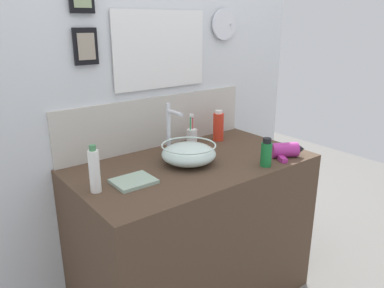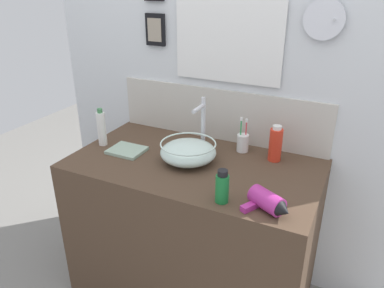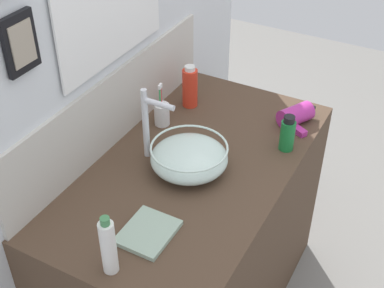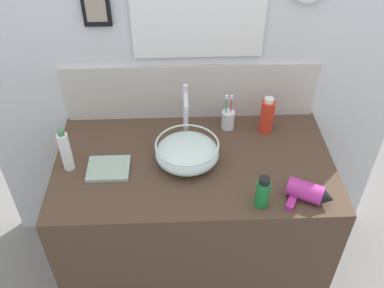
{
  "view_description": "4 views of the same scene",
  "coord_description": "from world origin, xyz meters",
  "px_view_note": "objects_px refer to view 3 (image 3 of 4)",
  "views": [
    {
      "loc": [
        -1.1,
        -1.41,
        1.52
      ],
      "look_at": [
        -0.01,
        0.0,
        0.93
      ],
      "focal_mm": 35.0,
      "sensor_mm": 36.0,
      "label": 1
    },
    {
      "loc": [
        0.71,
        -1.48,
        1.68
      ],
      "look_at": [
        -0.01,
        0.0,
        0.93
      ],
      "focal_mm": 35.0,
      "sensor_mm": 36.0,
      "label": 2
    },
    {
      "loc": [
        -1.33,
        -0.72,
        2.05
      ],
      "look_at": [
        -0.01,
        0.0,
        0.93
      ],
      "focal_mm": 50.0,
      "sensor_mm": 36.0,
      "label": 3
    },
    {
      "loc": [
        -0.07,
        -1.38,
        2.11
      ],
      "look_at": [
        -0.01,
        0.0,
        0.93
      ],
      "focal_mm": 40.0,
      "sensor_mm": 36.0,
      "label": 4
    }
  ],
  "objects_px": {
    "soap_dispenser": "(287,134)",
    "hand_towel": "(148,232)",
    "spray_bottle": "(190,87)",
    "faucet": "(149,120)",
    "glass_bowl_sink": "(188,157)",
    "toothbrush_cup": "(162,114)",
    "hair_drier": "(299,115)",
    "lotion_bottle": "(108,246)"
  },
  "relations": [
    {
      "from": "soap_dispenser",
      "to": "spray_bottle",
      "type": "distance_m",
      "value": 0.48
    },
    {
      "from": "toothbrush_cup",
      "to": "hand_towel",
      "type": "bearing_deg",
      "value": -153.18
    },
    {
      "from": "spray_bottle",
      "to": "toothbrush_cup",
      "type": "bearing_deg",
      "value": 170.19
    },
    {
      "from": "hair_drier",
      "to": "toothbrush_cup",
      "type": "distance_m",
      "value": 0.55
    },
    {
      "from": "lotion_bottle",
      "to": "soap_dispenser",
      "type": "bearing_deg",
      "value": -16.93
    },
    {
      "from": "glass_bowl_sink",
      "to": "lotion_bottle",
      "type": "distance_m",
      "value": 0.51
    },
    {
      "from": "hair_drier",
      "to": "toothbrush_cup",
      "type": "relative_size",
      "value": 1.09
    },
    {
      "from": "hair_drier",
      "to": "hand_towel",
      "type": "height_order",
      "value": "hair_drier"
    },
    {
      "from": "spray_bottle",
      "to": "soap_dispenser",
      "type": "bearing_deg",
      "value": -101.76
    },
    {
      "from": "hair_drier",
      "to": "hand_towel",
      "type": "bearing_deg",
      "value": 165.99
    },
    {
      "from": "glass_bowl_sink",
      "to": "spray_bottle",
      "type": "relative_size",
      "value": 1.5
    },
    {
      "from": "toothbrush_cup",
      "to": "lotion_bottle",
      "type": "height_order",
      "value": "lotion_bottle"
    },
    {
      "from": "soap_dispenser",
      "to": "hand_towel",
      "type": "xyz_separation_m",
      "value": [
        -0.62,
        0.22,
        -0.06
      ]
    },
    {
      "from": "faucet",
      "to": "lotion_bottle",
      "type": "height_order",
      "value": "faucet"
    },
    {
      "from": "lotion_bottle",
      "to": "hand_towel",
      "type": "height_order",
      "value": "lotion_bottle"
    },
    {
      "from": "glass_bowl_sink",
      "to": "hair_drier",
      "type": "bearing_deg",
      "value": -27.44
    },
    {
      "from": "soap_dispenser",
      "to": "toothbrush_cup",
      "type": "bearing_deg",
      "value": 99.26
    },
    {
      "from": "toothbrush_cup",
      "to": "spray_bottle",
      "type": "height_order",
      "value": "toothbrush_cup"
    },
    {
      "from": "lotion_bottle",
      "to": "hand_towel",
      "type": "relative_size",
      "value": 1.15
    },
    {
      "from": "faucet",
      "to": "hair_drier",
      "type": "bearing_deg",
      "value": -40.64
    },
    {
      "from": "hair_drier",
      "to": "toothbrush_cup",
      "type": "xyz_separation_m",
      "value": [
        -0.27,
        0.48,
        0.01
      ]
    },
    {
      "from": "glass_bowl_sink",
      "to": "faucet",
      "type": "relative_size",
      "value": 0.98
    },
    {
      "from": "hair_drier",
      "to": "soap_dispenser",
      "type": "distance_m",
      "value": 0.19
    },
    {
      "from": "glass_bowl_sink",
      "to": "hand_towel",
      "type": "bearing_deg",
      "value": -172.87
    },
    {
      "from": "spray_bottle",
      "to": "hand_towel",
      "type": "bearing_deg",
      "value": -161.32
    },
    {
      "from": "glass_bowl_sink",
      "to": "soap_dispenser",
      "type": "distance_m",
      "value": 0.39
    },
    {
      "from": "hand_towel",
      "to": "hair_drier",
      "type": "bearing_deg",
      "value": -14.01
    },
    {
      "from": "spray_bottle",
      "to": "hand_towel",
      "type": "height_order",
      "value": "spray_bottle"
    },
    {
      "from": "hair_drier",
      "to": "spray_bottle",
      "type": "relative_size",
      "value": 1.1
    },
    {
      "from": "hair_drier",
      "to": "hand_towel",
      "type": "relative_size",
      "value": 1.13
    },
    {
      "from": "soap_dispenser",
      "to": "spray_bottle",
      "type": "xyz_separation_m",
      "value": [
        0.1,
        0.46,
        0.02
      ]
    },
    {
      "from": "faucet",
      "to": "spray_bottle",
      "type": "relative_size",
      "value": 1.53
    },
    {
      "from": "soap_dispenser",
      "to": "spray_bottle",
      "type": "relative_size",
      "value": 0.79
    },
    {
      "from": "faucet",
      "to": "hand_towel",
      "type": "relative_size",
      "value": 1.57
    },
    {
      "from": "soap_dispenser",
      "to": "glass_bowl_sink",
      "type": "bearing_deg",
      "value": 136.97
    },
    {
      "from": "hand_towel",
      "to": "glass_bowl_sink",
      "type": "bearing_deg",
      "value": 7.13
    },
    {
      "from": "hair_drier",
      "to": "spray_bottle",
      "type": "xyz_separation_m",
      "value": [
        -0.09,
        0.45,
        0.05
      ]
    },
    {
      "from": "glass_bowl_sink",
      "to": "faucet",
      "type": "distance_m",
      "value": 0.19
    },
    {
      "from": "faucet",
      "to": "glass_bowl_sink",
      "type": "bearing_deg",
      "value": -90.0
    },
    {
      "from": "hair_drier",
      "to": "lotion_bottle",
      "type": "distance_m",
      "value": 1.01
    },
    {
      "from": "glass_bowl_sink",
      "to": "soap_dispenser",
      "type": "relative_size",
      "value": 1.91
    },
    {
      "from": "soap_dispenser",
      "to": "lotion_bottle",
      "type": "bearing_deg",
      "value": 163.07
    }
  ]
}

